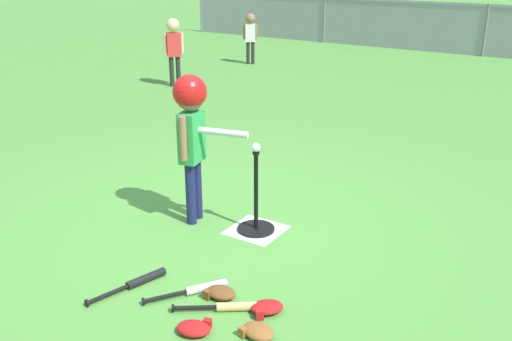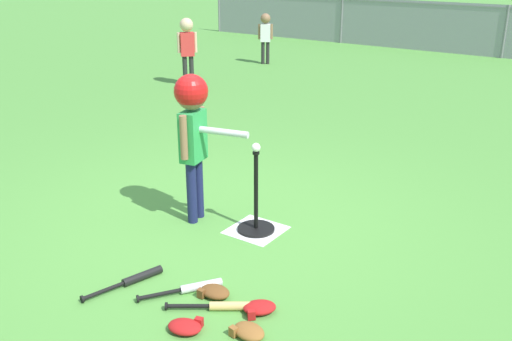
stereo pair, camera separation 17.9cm
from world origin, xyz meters
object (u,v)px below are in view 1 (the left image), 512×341
(spare_bat_wood, at_px, (229,307))
(batting_tee, at_px, (256,218))
(spare_bat_black, at_px, (138,282))
(glove_outfield_drop, at_px, (220,293))
(spare_bat_silver, at_px, (198,289))
(fielder_near_left, at_px, (174,43))
(glove_tossed_aside, at_px, (258,331))
(fielder_deep_left, at_px, (250,32))
(glove_by_plate, at_px, (194,328))
(baseball_on_tee, at_px, (256,147))
(batter_child, at_px, (191,119))
(glove_near_bats, at_px, (267,308))

(spare_bat_wood, bearing_deg, batting_tee, 113.76)
(spare_bat_black, xyz_separation_m, glove_outfield_drop, (0.58, 0.19, 0.01))
(spare_bat_silver, height_order, spare_bat_wood, same)
(spare_bat_wood, bearing_deg, spare_bat_black, -172.70)
(fielder_near_left, xyz_separation_m, glove_outfield_drop, (4.57, -5.00, -0.72))
(spare_bat_silver, bearing_deg, glove_tossed_aside, -16.79)
(batting_tee, relative_size, spare_bat_silver, 1.35)
(batting_tee, height_order, glove_outfield_drop, batting_tee)
(fielder_deep_left, distance_m, glove_outfield_drop, 8.83)
(glove_by_plate, bearing_deg, glove_outfield_drop, 103.15)
(glove_by_plate, bearing_deg, spare_bat_wood, 81.51)
(baseball_on_tee, relative_size, batter_child, 0.06)
(glove_by_plate, distance_m, glove_tossed_aside, 0.40)
(glove_by_plate, xyz_separation_m, glove_tossed_aside, (0.35, 0.19, 0.00))
(baseball_on_tee, distance_m, spare_bat_silver, 1.27)
(baseball_on_tee, xyz_separation_m, batter_child, (-0.56, -0.12, 0.18))
(spare_bat_wood, bearing_deg, glove_by_plate, -98.49)
(fielder_near_left, bearing_deg, spare_bat_black, -52.49)
(baseball_on_tee, relative_size, glove_outfield_drop, 0.33)
(spare_bat_black, bearing_deg, glove_near_bats, 12.60)
(spare_bat_silver, distance_m, spare_bat_wood, 0.31)
(baseball_on_tee, distance_m, spare_bat_wood, 1.40)
(spare_bat_black, height_order, glove_by_plate, glove_by_plate)
(fielder_near_left, bearing_deg, batter_child, -48.34)
(glove_near_bats, bearing_deg, batting_tee, 125.73)
(fielder_near_left, relative_size, spare_bat_wood, 2.28)
(spare_bat_wood, height_order, spare_bat_black, same)
(batter_child, distance_m, glove_tossed_aside, 1.96)
(spare_bat_silver, xyz_separation_m, glove_by_plate, (0.26, -0.37, 0.01))
(spare_bat_black, bearing_deg, fielder_near_left, 127.51)
(spare_bat_wood, relative_size, glove_near_bats, 1.91)
(batting_tee, height_order, spare_bat_black, batting_tee)
(baseball_on_tee, bearing_deg, fielder_deep_left, 123.26)
(fielder_near_left, distance_m, spare_bat_wood, 6.98)
(glove_by_plate, bearing_deg, glove_tossed_aside, 27.92)
(spare_bat_silver, relative_size, spare_bat_wood, 1.03)
(batter_child, relative_size, glove_by_plate, 5.10)
(glove_by_plate, height_order, glove_outfield_drop, same)
(baseball_on_tee, bearing_deg, spare_bat_silver, -80.53)
(batting_tee, distance_m, fielder_near_left, 5.86)
(spare_bat_black, bearing_deg, batter_child, 106.45)
(baseball_on_tee, height_order, glove_near_bats, baseball_on_tee)
(batter_child, xyz_separation_m, glove_near_bats, (1.26, -0.86, -0.90))
(fielder_near_left, relative_size, glove_tossed_aside, 4.75)
(baseball_on_tee, distance_m, glove_by_plate, 1.64)
(batting_tee, xyz_separation_m, glove_tossed_aside, (0.79, -1.22, -0.08))
(fielder_deep_left, bearing_deg, spare_bat_silver, -59.51)
(fielder_near_left, relative_size, spare_bat_black, 1.89)
(fielder_deep_left, relative_size, spare_bat_black, 1.68)
(batter_child, relative_size, glove_outfield_drop, 5.91)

